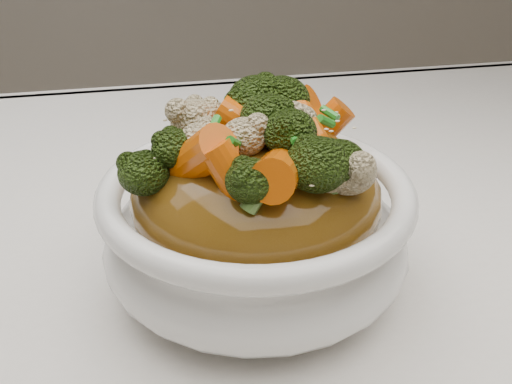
{
  "coord_description": "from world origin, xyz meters",
  "views": [
    {
      "loc": [
        -0.04,
        -0.39,
        1.02
      ],
      "look_at": [
        0.03,
        -0.04,
        0.82
      ],
      "focal_mm": 42.0,
      "sensor_mm": 36.0,
      "label": 1
    }
  ],
  "objects": [
    {
      "name": "carrots",
      "position": [
        0.03,
        -0.04,
        0.88
      ],
      "size": [
        0.22,
        0.22,
        0.05
      ],
      "primitive_type": null,
      "rotation": [
        0.0,
        0.0,
        -0.37
      ],
      "color": "#CF5406",
      "rests_on": "sauce_base"
    },
    {
      "name": "scallions",
      "position": [
        0.03,
        -0.04,
        0.88
      ],
      "size": [
        0.16,
        0.16,
        0.02
      ],
      "primitive_type": null,
      "rotation": [
        0.0,
        0.0,
        -0.37
      ],
      "color": "#207D1C",
      "rests_on": "sauce_base"
    },
    {
      "name": "broccoli",
      "position": [
        0.03,
        -0.04,
        0.88
      ],
      "size": [
        0.22,
        0.22,
        0.04
      ],
      "primitive_type": null,
      "rotation": [
        0.0,
        0.0,
        -0.37
      ],
      "color": "black",
      "rests_on": "sauce_base"
    },
    {
      "name": "cauliflower",
      "position": [
        0.03,
        -0.04,
        0.88
      ],
      "size": [
        0.22,
        0.22,
        0.04
      ],
      "primitive_type": null,
      "rotation": [
        0.0,
        0.0,
        -0.37
      ],
      "color": "#C8B689",
      "rests_on": "sauce_base"
    },
    {
      "name": "tablecloth",
      "position": [
        0.0,
        0.0,
        0.73
      ],
      "size": [
        1.2,
        0.8,
        0.04
      ],
      "primitive_type": "cube",
      "color": "white",
      "rests_on": "dining_table"
    },
    {
      "name": "bowl",
      "position": [
        0.03,
        -0.04,
        0.79
      ],
      "size": [
        0.27,
        0.27,
        0.08
      ],
      "primitive_type": null,
      "rotation": [
        0.0,
        0.0,
        -0.37
      ],
      "color": "white",
      "rests_on": "tablecloth"
    },
    {
      "name": "sesame_seeds",
      "position": [
        0.03,
        -0.04,
        0.88
      ],
      "size": [
        0.2,
        0.2,
        0.01
      ],
      "primitive_type": null,
      "rotation": [
        0.0,
        0.0,
        -0.37
      ],
      "color": "beige",
      "rests_on": "sauce_base"
    },
    {
      "name": "sauce_base",
      "position": [
        0.03,
        -0.04,
        0.82
      ],
      "size": [
        0.22,
        0.22,
        0.09
      ],
      "primitive_type": "ellipsoid",
      "rotation": [
        0.0,
        0.0,
        -0.37
      ],
      "color": "#5F3E10",
      "rests_on": "bowl"
    }
  ]
}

